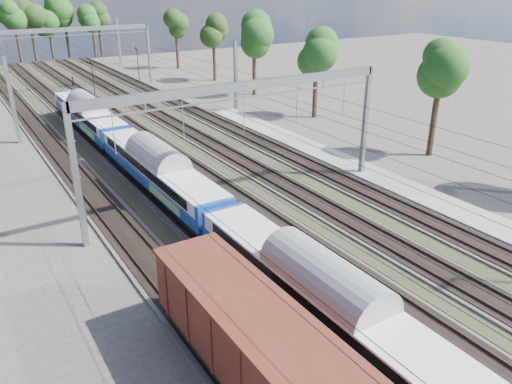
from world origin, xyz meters
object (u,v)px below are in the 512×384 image
freight_boxcar (276,367)px  signal_far (138,60)px  emu_train (160,166)px  signal_near (92,72)px  worker (73,82)px

freight_boxcar → signal_far: bearing=74.0°
emu_train → signal_near: signal_near is taller
worker → signal_far: 10.55m
emu_train → signal_far: (14.83, 45.49, 1.04)m
signal_far → freight_boxcar: bearing=-111.0°
signal_far → signal_near: bearing=-147.3°
signal_near → signal_far: (9.15, 7.07, 0.16)m
freight_boxcar → signal_near: signal_near is taller
emu_train → signal_far: size_ratio=10.84×
emu_train → signal_far: signal_far is taller
freight_boxcar → signal_near: bearing=80.4°
freight_boxcar → worker: freight_boxcar is taller
freight_boxcar → worker: size_ratio=9.36×
worker → signal_near: size_ratio=0.31×
emu_train → freight_boxcar: emu_train is taller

